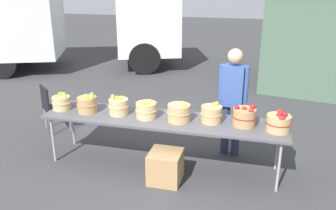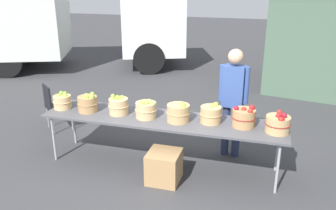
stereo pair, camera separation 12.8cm
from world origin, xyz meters
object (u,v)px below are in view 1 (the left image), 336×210
object	(u,v)px
apple_basket_red_1	(279,122)
folding_chair	(52,105)
apple_basket_green_3	(146,109)
apple_basket_red_0	(244,117)
apple_basket_green_4	(179,112)
box_truck	(23,19)
produce_crate	(165,167)
apple_basket_green_1	(87,104)
market_table	(163,121)
apple_basket_green_2	(119,106)
apple_basket_green_0	(61,102)
apple_basket_green_5	(212,113)
vendor_adult	(233,95)

from	to	relation	value
apple_basket_red_1	folding_chair	bearing A→B (deg)	169.08
apple_basket_green_3	apple_basket_red_0	bearing A→B (deg)	2.91
apple_basket_green_4	box_truck	distance (m)	7.37
produce_crate	apple_basket_green_1	bearing A→B (deg)	163.56
market_table	apple_basket_green_2	xyz separation A→B (m)	(-0.67, 0.00, 0.16)
apple_basket_green_0	apple_basket_green_1	size ratio (longest dim) A/B	0.93
apple_basket_green_4	apple_basket_green_5	size ratio (longest dim) A/B	1.09
apple_basket_red_0	apple_basket_red_1	xyz separation A→B (m)	(0.45, -0.08, -0.01)
vendor_adult	folding_chair	xyz separation A→B (m)	(-3.18, 0.10, -0.49)
market_table	apple_basket_green_1	size ratio (longest dim) A/B	11.33
apple_basket_green_2	apple_basket_red_1	distance (m)	2.26
apple_basket_green_1	apple_basket_green_5	bearing A→B (deg)	2.62
market_table	apple_basket_green_0	distance (m)	1.60
apple_basket_green_3	apple_basket_green_5	distance (m)	0.93
market_table	apple_basket_green_3	size ratio (longest dim) A/B	11.07
apple_basket_green_0	apple_basket_red_0	xyz separation A→B (m)	(2.74, 0.06, 0.02)
apple_basket_red_1	box_truck	bearing A→B (deg)	146.71
apple_basket_green_5	produce_crate	bearing A→B (deg)	-139.10
apple_basket_green_2	apple_basket_green_0	bearing A→B (deg)	-178.88
apple_basket_red_0	box_truck	distance (m)	8.03
apple_basket_red_0	apple_basket_green_1	bearing A→B (deg)	-178.24
apple_basket_green_0	vendor_adult	distance (m)	2.61
apple_basket_green_4	apple_basket_green_3	bearing A→B (deg)	179.59
apple_basket_red_0	apple_basket_red_1	distance (m)	0.45
apple_basket_red_1	apple_basket_green_5	bearing A→B (deg)	174.28
folding_chair	produce_crate	bearing A→B (deg)	-164.27
box_truck	market_table	bearing A→B (deg)	-61.47
market_table	apple_basket_green_2	size ratio (longest dim) A/B	11.58
apple_basket_green_5	apple_basket_red_0	bearing A→B (deg)	-1.75
apple_basket_green_5	box_truck	xyz separation A→B (m)	(-6.15, 4.53, 0.61)
vendor_adult	produce_crate	world-z (taller)	vendor_adult
apple_basket_red_0	apple_basket_green_3	bearing A→B (deg)	-177.09
apple_basket_red_1	produce_crate	size ratio (longest dim) A/B	0.77
apple_basket_green_2	apple_basket_green_4	world-z (taller)	apple_basket_green_2
apple_basket_red_1	box_truck	size ratio (longest dim) A/B	0.04
apple_basket_green_0	apple_basket_green_5	distance (m)	2.29
apple_basket_green_5	apple_basket_green_0	bearing A→B (deg)	-178.23
apple_basket_green_4	produce_crate	bearing A→B (deg)	-104.45
apple_basket_green_0	produce_crate	bearing A→B (deg)	-12.85
apple_basket_green_3	apple_basket_red_1	xyz separation A→B (m)	(1.82, -0.01, -0.00)
apple_basket_green_3	produce_crate	xyz separation A→B (m)	(0.38, -0.39, -0.66)
apple_basket_green_4	vendor_adult	size ratio (longest dim) A/B	0.20
apple_basket_green_0	vendor_adult	world-z (taller)	vendor_adult
apple_basket_red_1	apple_basket_green_0	bearing A→B (deg)	179.66
apple_basket_green_0	apple_basket_green_2	size ratio (longest dim) A/B	0.95
apple_basket_red_1	apple_basket_red_0	bearing A→B (deg)	170.34
apple_basket_green_3	box_truck	world-z (taller)	box_truck
box_truck	folding_chair	distance (m)	5.13
apple_basket_green_3	produce_crate	size ratio (longest dim) A/B	0.73
apple_basket_red_1	vendor_adult	size ratio (longest dim) A/B	0.20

